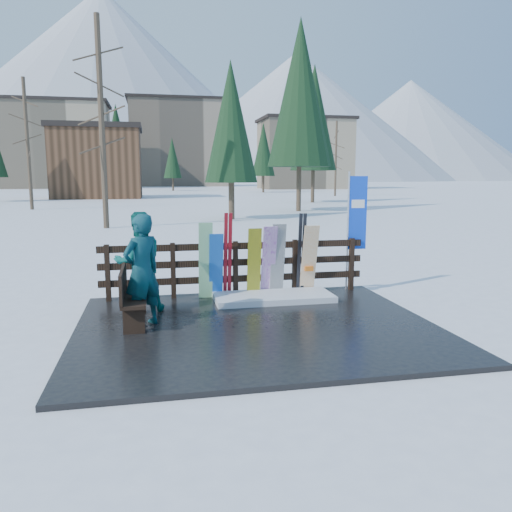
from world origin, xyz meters
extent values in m
plane|color=white|center=(0.00, 0.00, 0.00)|extent=(700.00, 700.00, 0.00)
cube|color=black|center=(0.00, 0.00, 0.04)|extent=(6.00, 5.00, 0.08)
cube|color=black|center=(-2.60, 2.20, 0.66)|extent=(0.10, 0.10, 1.15)
cube|color=black|center=(-1.30, 2.20, 0.66)|extent=(0.10, 0.10, 1.15)
cube|color=black|center=(0.00, 2.20, 0.66)|extent=(0.10, 0.10, 1.15)
cube|color=black|center=(1.30, 2.20, 0.66)|extent=(0.10, 0.10, 1.15)
cube|color=black|center=(2.60, 2.20, 0.66)|extent=(0.10, 0.10, 1.15)
cube|color=black|center=(0.00, 2.20, 0.43)|extent=(5.60, 0.05, 0.14)
cube|color=black|center=(0.00, 2.20, 0.78)|extent=(5.60, 0.05, 0.14)
cube|color=black|center=(0.00, 2.20, 1.13)|extent=(5.60, 0.05, 0.14)
cube|color=white|center=(0.69, 1.60, 0.14)|extent=(2.40, 1.00, 0.12)
cube|color=black|center=(-2.02, 0.52, 0.53)|extent=(0.40, 1.50, 0.06)
cube|color=black|center=(-2.02, -0.08, 0.30)|extent=(0.34, 0.06, 0.45)
cube|color=black|center=(-2.02, 1.12, 0.30)|extent=(0.34, 0.06, 0.45)
cube|color=black|center=(-2.20, 0.52, 0.80)|extent=(0.05, 1.50, 0.50)
cube|color=blue|center=(-0.44, 1.98, 0.76)|extent=(0.28, 0.30, 1.36)
cube|color=white|center=(-0.65, 1.98, 0.87)|extent=(0.28, 0.26, 1.58)
cube|color=yellow|center=(0.36, 1.98, 0.80)|extent=(0.28, 0.23, 1.45)
cube|color=silver|center=(0.67, 1.98, 0.82)|extent=(0.29, 0.38, 1.49)
cube|color=black|center=(0.86, 1.98, 0.84)|extent=(0.29, 0.31, 1.53)
cube|color=white|center=(1.55, 1.98, 0.82)|extent=(0.32, 0.39, 1.49)
cube|color=maroon|center=(-0.23, 2.05, 0.97)|extent=(0.07, 0.32, 1.77)
cube|color=maroon|center=(-0.14, 2.05, 0.97)|extent=(0.08, 0.32, 1.77)
cube|color=black|center=(1.35, 2.05, 0.95)|extent=(0.08, 0.19, 1.73)
cube|color=black|center=(1.44, 2.05, 0.95)|extent=(0.08, 0.19, 1.73)
cylinder|color=silver|center=(2.51, 2.25, 1.38)|extent=(0.04, 0.04, 2.60)
cube|color=blue|center=(2.73, 2.25, 1.78)|extent=(0.42, 0.02, 1.60)
imported|color=#115A53|center=(-1.88, 0.35, 1.03)|extent=(0.82, 0.77, 1.89)
imported|color=#0B5750|center=(-1.95, 1.28, 1.01)|extent=(1.03, 0.88, 1.86)
cube|color=tan|center=(-22.00, 110.00, 9.00)|extent=(22.00, 14.00, 18.00)
cube|color=black|center=(-22.00, 110.00, 18.30)|extent=(23.10, 14.70, 0.60)
cube|color=gray|center=(6.00, 130.00, 11.00)|extent=(26.00, 16.00, 22.00)
cube|color=black|center=(6.00, 130.00, 22.30)|extent=(27.30, 16.80, 0.60)
cube|color=tan|center=(30.00, 95.00, 7.00)|extent=(18.00, 12.00, 14.00)
cube|color=black|center=(30.00, 95.00, 14.30)|extent=(18.90, 12.60, 0.60)
cube|color=brown|center=(-8.00, 55.00, 4.00)|extent=(10.00, 8.00, 8.00)
cube|color=black|center=(-8.00, 55.00, 8.30)|extent=(10.50, 8.40, 0.60)
cylinder|color=#382B1E|center=(-4.00, 18.00, 5.10)|extent=(0.28, 0.28, 10.20)
cone|color=black|center=(3.00, 22.00, 4.43)|extent=(3.19, 3.19, 8.87)
cone|color=black|center=(9.00, 28.00, 6.57)|extent=(4.73, 4.73, 13.14)
cylinder|color=#382B1E|center=(-11.00, 34.00, 5.01)|extent=(0.28, 0.28, 10.02)
cone|color=black|center=(14.00, 40.00, 6.34)|extent=(4.56, 4.56, 12.68)
cylinder|color=#382B1E|center=(22.00, 55.00, 4.86)|extent=(0.28, 0.28, 9.72)
cone|color=black|center=(-6.00, 60.00, 5.59)|extent=(4.03, 4.03, 11.18)
cone|color=black|center=(16.00, 72.00, 5.29)|extent=(3.81, 3.81, 10.58)
cone|color=black|center=(2.00, 85.00, 4.53)|extent=(3.26, 3.26, 9.06)
cone|color=white|center=(-30.00, 340.00, 60.00)|extent=(260.00, 260.00, 120.00)
cone|color=white|center=(90.00, 310.00, 40.00)|extent=(200.00, 200.00, 80.00)
cone|color=white|center=(180.00, 330.00, 35.00)|extent=(180.00, 180.00, 70.00)
camera|label=1|loc=(-1.66, -8.02, 2.57)|focal=35.00mm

